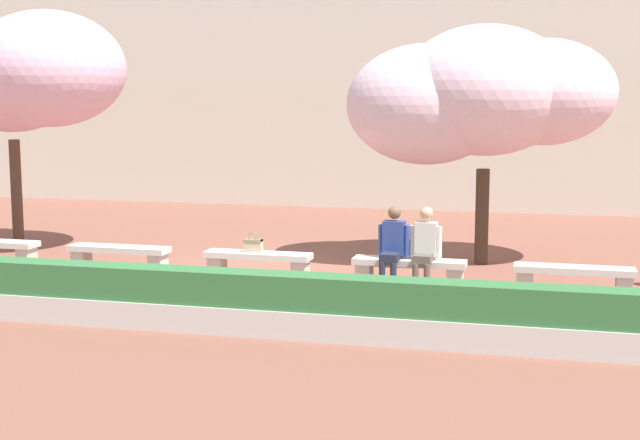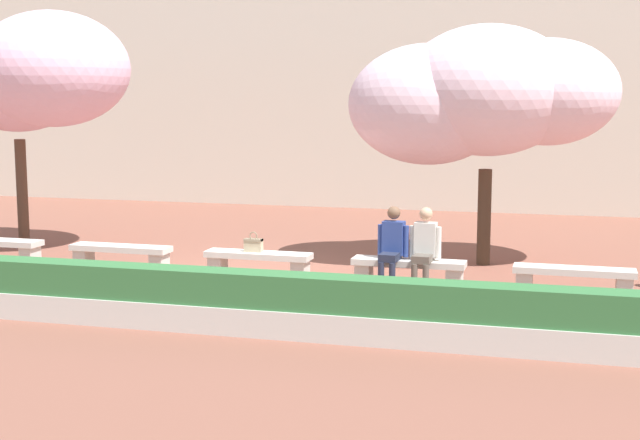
# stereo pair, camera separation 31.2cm
# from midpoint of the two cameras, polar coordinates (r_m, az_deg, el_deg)

# --- Properties ---
(ground_plane) EXTENTS (100.00, 100.00, 0.00)m
(ground_plane) POSITION_cam_midpoint_polar(r_m,az_deg,el_deg) (14.93, -4.57, -3.78)
(ground_plane) COLOR brown
(building_facade) EXTENTS (28.00, 4.00, 8.11)m
(building_facade) POSITION_cam_midpoint_polar(r_m,az_deg,el_deg) (25.91, 3.74, 10.21)
(building_facade) COLOR beige
(building_facade) RESTS_ON ground
(stone_bench_near_west) EXTENTS (1.81, 0.44, 0.45)m
(stone_bench_near_west) POSITION_cam_midpoint_polar(r_m,az_deg,el_deg) (15.85, -13.29, -2.16)
(stone_bench_near_west) COLOR beige
(stone_bench_near_west) RESTS_ON ground
(stone_bench_center) EXTENTS (1.81, 0.44, 0.45)m
(stone_bench_center) POSITION_cam_midpoint_polar(r_m,az_deg,el_deg) (14.87, -4.58, -2.63)
(stone_bench_center) COLOR beige
(stone_bench_center) RESTS_ON ground
(stone_bench_near_east) EXTENTS (1.81, 0.44, 0.45)m
(stone_bench_near_east) POSITION_cam_midpoint_polar(r_m,az_deg,el_deg) (14.27, 5.11, -3.09)
(stone_bench_near_east) COLOR beige
(stone_bench_near_east) RESTS_ON ground
(stone_bench_east_end) EXTENTS (1.81, 0.44, 0.45)m
(stone_bench_east_end) POSITION_cam_midpoint_polar(r_m,az_deg,el_deg) (14.10, 15.34, -3.47)
(stone_bench_east_end) COLOR beige
(stone_bench_east_end) RESTS_ON ground
(person_seated_left) EXTENTS (0.51, 0.70, 1.29)m
(person_seated_left) POSITION_cam_midpoint_polar(r_m,az_deg,el_deg) (14.19, 4.05, -1.52)
(person_seated_left) COLOR black
(person_seated_left) RESTS_ON ground
(person_seated_right) EXTENTS (0.51, 0.69, 1.29)m
(person_seated_right) POSITION_cam_midpoint_polar(r_m,az_deg,el_deg) (14.11, 6.11, -1.60)
(person_seated_right) COLOR black
(person_seated_right) RESTS_ON ground
(handbag) EXTENTS (0.30, 0.15, 0.34)m
(handbag) POSITION_cam_midpoint_polar(r_m,az_deg,el_deg) (14.86, -4.90, -1.56)
(handbag) COLOR tan
(handbag) RESTS_ON stone_bench_center
(cherry_tree_main) EXTENTS (4.73, 3.11, 4.28)m
(cherry_tree_main) POSITION_cam_midpoint_polar(r_m,az_deg,el_deg) (16.17, 9.70, 7.86)
(cherry_tree_main) COLOR #473323
(cherry_tree_main) RESTS_ON ground
(cherry_tree_secondary) EXTENTS (4.75, 3.05, 4.64)m
(cherry_tree_secondary) POSITION_cam_midpoint_polar(r_m,az_deg,el_deg) (18.56, -19.48, 8.79)
(cherry_tree_secondary) COLOR #513828
(cherry_tree_secondary) RESTS_ON ground
(planter_hedge_foreground) EXTENTS (14.20, 0.50, 0.80)m
(planter_hedge_foreground) POSITION_cam_midpoint_polar(r_m,az_deg,el_deg) (11.86, -9.69, -5.03)
(planter_hedge_foreground) COLOR beige
(planter_hedge_foreground) RESTS_ON ground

